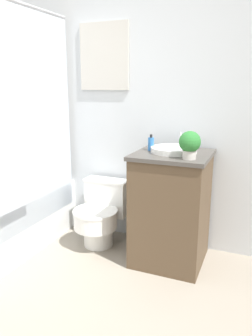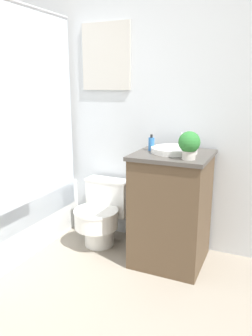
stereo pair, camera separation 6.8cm
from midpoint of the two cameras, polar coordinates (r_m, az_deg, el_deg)
name	(u,v)px [view 2 (the right image)]	position (r m, az deg, el deg)	size (l,w,h in m)	color
wall_back	(109,101)	(3.03, -2.34, 11.58)	(3.00, 0.07, 2.50)	silver
shower_area	(4,217)	(3.04, -19.93, -8.04)	(0.65, 1.41, 1.98)	white
toilet	(101,214)	(2.97, -3.66, -7.97)	(0.41, 0.51, 0.56)	white
vanity	(171,208)	(2.64, 8.61, -6.95)	(0.57, 0.58, 0.90)	brown
sink	(174,150)	(2.53, 9.13, 3.13)	(0.35, 0.39, 0.13)	white
soap_bottle	(151,144)	(2.59, 5.19, 4.22)	(0.05, 0.05, 0.13)	#2D6BB2
potted_plant	(189,144)	(2.30, 11.79, 4.13)	(0.15, 0.15, 0.20)	beige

